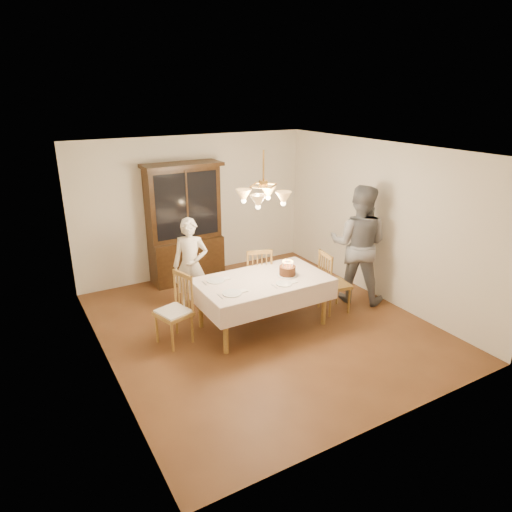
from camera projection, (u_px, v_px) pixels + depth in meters
ground at (263, 325)px, 6.89m from camera, size 5.00×5.00×0.00m
room_shell at (263, 224)px, 6.34m from camera, size 5.00×5.00×5.00m
dining_table at (263, 284)px, 6.65m from camera, size 1.90×1.10×0.76m
china_hutch at (185, 225)px, 8.22m from camera, size 1.38×0.54×2.16m
chair_far_side at (257, 279)px, 7.43m from camera, size 0.55×0.53×1.00m
chair_left_end at (174, 313)px, 6.28m from camera, size 0.53×0.54×1.00m
chair_right_end at (334, 285)px, 7.20m from camera, size 0.48×0.50×1.00m
elderly_woman at (191, 265)px, 7.14m from camera, size 0.66×0.60×1.52m
adult_in_grey at (358, 244)px, 7.42m from camera, size 1.18×1.20×1.95m
birthday_cake at (287, 271)px, 6.73m from camera, size 0.30×0.30×0.23m
place_setting_near_left at (233, 293)px, 6.15m from camera, size 0.41×0.27×0.02m
place_setting_near_right at (285, 284)px, 6.45m from camera, size 0.37×0.23×0.02m
place_setting_far_left at (217, 280)px, 6.56m from camera, size 0.41×0.26×0.02m
chandelier at (263, 197)px, 6.21m from camera, size 0.62×0.62×0.73m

